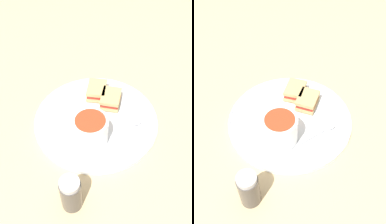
{
  "view_description": "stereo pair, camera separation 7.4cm",
  "coord_description": "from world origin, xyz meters",
  "views": [
    {
      "loc": [
        -0.25,
        0.43,
        0.58
      ],
      "look_at": [
        0.0,
        0.0,
        0.04
      ],
      "focal_mm": 42.0,
      "sensor_mm": 36.0,
      "label": 1
    },
    {
      "loc": [
        -0.31,
        0.39,
        0.58
      ],
      "look_at": [
        0.0,
        0.0,
        0.04
      ],
      "focal_mm": 42.0,
      "sensor_mm": 36.0,
      "label": 2
    }
  ],
  "objects": [
    {
      "name": "plate",
      "position": [
        0.0,
        0.0,
        0.01
      ],
      "size": [
        0.35,
        0.35,
        0.02
      ],
      "color": "white",
      "rests_on": "ground_plane"
    },
    {
      "name": "salt_shaker",
      "position": [
        -0.08,
        0.24,
        0.05
      ],
      "size": [
        0.05,
        0.05,
        0.1
      ],
      "color": "#4C4742",
      "rests_on": "ground_plane"
    },
    {
      "name": "ground_plane",
      "position": [
        0.0,
        0.0,
        0.0
      ],
      "size": [
        2.4,
        2.4,
        0.0
      ],
      "primitive_type": "plane",
      "color": "#D1B27F"
    },
    {
      "name": "soup_bowl",
      "position": [
        -0.03,
        0.07,
        0.06
      ],
      "size": [
        0.09,
        0.09,
        0.08
      ],
      "color": "white",
      "rests_on": "plate"
    },
    {
      "name": "sandwich_half_far",
      "position": [
        0.05,
        -0.08,
        0.03
      ],
      "size": [
        0.08,
        0.09,
        0.03
      ],
      "rotation": [
        0.0,
        0.0,
        5.11
      ],
      "color": "tan",
      "rests_on": "plate"
    },
    {
      "name": "sandwich_half_near",
      "position": [
        -0.01,
        -0.07,
        0.03
      ],
      "size": [
        0.08,
        0.09,
        0.03
      ],
      "rotation": [
        0.0,
        0.0,
        5.04
      ],
      "color": "tan",
      "rests_on": "plate"
    },
    {
      "name": "spoon",
      "position": [
        -0.11,
        -0.03,
        0.02
      ],
      "size": [
        0.05,
        0.12,
        0.01
      ],
      "rotation": [
        0.0,
        0.0,
        10.71
      ],
      "color": "silver",
      "rests_on": "plate"
    }
  ]
}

